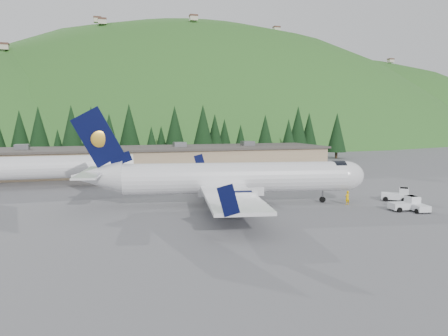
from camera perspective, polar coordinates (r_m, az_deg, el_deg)
The scene contains 10 objects.
ground at distance 55.05m, azimuth 1.80°, elevation -4.79°, with size 600.00×600.00×0.00m, color slate.
airliner at distance 54.37m, azimuth 0.70°, elevation -1.45°, with size 36.73×34.64×12.21m.
second_airliner at distance 73.98m, azimuth -22.64°, elevation 0.16°, with size 27.50×11.00×10.05m.
baggage_tug_a at distance 55.54m, azimuth 22.67°, elevation -4.36°, with size 3.33×2.17×1.71m.
baggage_tug_b at distance 61.66m, azimuth 21.70°, elevation -3.29°, with size 3.64×3.33×1.77m.
baggage_tug_c at distance 55.60m, azimuth 23.86°, elevation -4.47°, with size 2.12×3.12×1.57m.
terminal_building at distance 90.40m, azimuth -8.92°, elevation 1.12°, with size 71.00×17.00×6.10m.
ramp_worker at distance 56.83m, azimuth 15.81°, elevation -3.77°, with size 0.65×0.42×1.77m, color #FFBD00.
tree_line at distance 113.27m, azimuth -9.97°, elevation 4.49°, with size 112.67×18.21×13.75m.
hills at distance 283.82m, azimuth -1.43°, elevation -13.02°, with size 614.00×330.00×300.00m.
Camera 1 is at (-17.21, -51.23, 10.45)m, focal length 35.00 mm.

